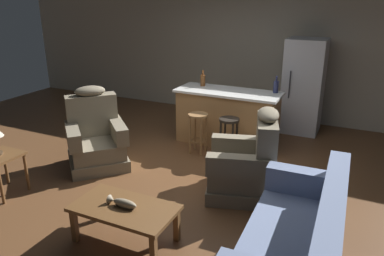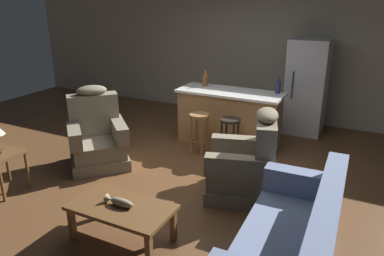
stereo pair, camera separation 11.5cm
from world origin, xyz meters
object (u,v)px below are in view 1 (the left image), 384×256
Objects in this scene: coffee_table at (125,211)px; bottle_tall_green at (276,86)px; fish_figurine at (122,203)px; refrigerator at (303,86)px; kitchen_island at (227,117)px; recliner_near_lamp at (96,139)px; recliner_near_island at (247,165)px; bottle_short_amber at (203,80)px; end_table at (1,162)px; couch at (297,245)px; bar_stool_right at (229,131)px; bar_stool_left at (198,126)px.

bottle_tall_green is at bearing 77.45° from coffee_table.
fish_figurine is 4.47m from refrigerator.
kitchen_island is at bearing -163.16° from bottle_tall_green.
fish_figurine is 0.19× the size of refrigerator.
recliner_near_lamp is 0.68× the size of refrigerator.
recliner_near_island is 4.22× the size of bottle_short_amber.
kitchen_island is (-0.01, 3.12, 0.11)m from coffee_table.
refrigerator is at bearing 53.44° from end_table.
kitchen_island reaches higher than end_table.
fish_figurine reaches higher than coffee_table.
couch is at bearing 8.04° from coffee_table.
refrigerator is 1.03m from bottle_tall_green.
end_table reaches higher than fish_figurine.
end_table is at bearing -134.49° from bar_stool_right.
coffee_table is at bearing 22.40° from fish_figurine.
couch is 2.83× the size of bar_stool_left.
couch is 3.86m from bottle_short_amber.
recliner_near_lamp reaches higher than bar_stool_left.
fish_figurine is 2.51m from bar_stool_right.
end_table is (-2.05, 0.15, 0.10)m from coffee_table.
recliner_near_lamp is (-1.53, 1.42, 0.06)m from coffee_table.
recliner_near_lamp reaches higher than kitchen_island.
kitchen_island is at bearing 89.88° from fish_figurine.
bar_stool_left is (-0.29, 2.49, 0.11)m from coffee_table.
recliner_near_island is at bearing 60.53° from coffee_table.
end_table is 2.92m from bar_stool_left.
bottle_short_amber is (-1.30, -0.08, 0.00)m from bottle_tall_green.
refrigerator is at bearing -82.16° from couch.
bottle_tall_green reaches higher than bar_stool_right.
bottle_tall_green is (0.50, 0.86, 0.59)m from bar_stool_right.
couch is at bearing -47.77° from bar_stool_left.
refrigerator is (2.57, 2.90, 0.46)m from recliner_near_lamp.
couch reaches higher than bar_stool_right.
recliner_near_lamp is at bearing -148.89° from bar_stool_right.
end_table is 5.20m from refrigerator.
bar_stool_right is (0.27, 2.49, 0.01)m from fish_figurine.
bar_stool_right is at bearing -113.48° from refrigerator.
end_table reaches higher than coffee_table.
bar_stool_right is 0.39× the size of refrigerator.
recliner_near_lamp reaches higher than end_table.
coffee_table is 2.50m from bar_stool_right.
couch is 6.78× the size of bottle_short_amber.
couch is 6.80× the size of bottle_tall_green.
recliner_near_lamp is 2.07m from bar_stool_right.
recliner_near_lamp reaches higher than bar_stool_right.
end_table is at bearing -0.52° from couch.
end_table is at bearing -115.53° from bottle_short_amber.
recliner_near_island reaches higher than bar_stool_left.
bar_stool_left reaches higher than fish_figurine.
bottle_tall_green reaches higher than recliner_near_lamp.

